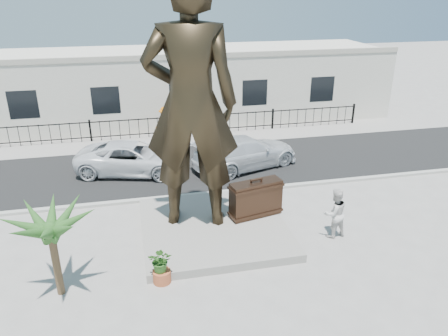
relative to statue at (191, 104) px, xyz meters
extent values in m
plane|color=#9E9991|center=(1.15, -2.03, -4.74)|extent=(100.00, 100.00, 0.00)
cube|color=black|center=(1.15, 5.97, -4.74)|extent=(40.00, 7.00, 0.01)
cube|color=#A5A399|center=(1.15, 2.47, -4.68)|extent=(40.00, 0.25, 0.12)
cube|color=#9E9991|center=(1.15, 9.97, -4.73)|extent=(40.00, 2.50, 0.02)
cube|color=gray|center=(0.65, -0.53, -4.59)|extent=(5.20, 5.20, 0.30)
cube|color=black|center=(1.15, 10.77, -4.14)|extent=(22.00, 0.10, 1.20)
cube|color=silver|center=(1.15, 14.97, -2.54)|extent=(28.00, 7.00, 4.40)
imported|color=black|center=(0.00, 0.00, 0.00)|extent=(3.60, 2.74, 8.88)
cube|color=#332015|center=(2.34, -0.19, -3.74)|extent=(2.06, 1.05, 1.39)
imported|color=silver|center=(4.81, -1.77, -3.81)|extent=(1.00, 0.84, 1.86)
imported|color=silver|center=(-2.06, 5.67, -3.99)|extent=(5.80, 3.76, 1.49)
imported|color=silver|center=(3.39, 5.15, -3.95)|extent=(5.83, 3.81, 1.57)
imported|color=orange|center=(-0.08, 10.10, -3.73)|extent=(1.37, 0.92, 1.98)
cylinder|color=#AE522E|center=(-1.48, -3.10, -4.54)|extent=(0.56, 0.56, 0.40)
imported|color=#2C5D1E|center=(-1.48, -3.10, -3.94)|extent=(0.85, 0.78, 0.79)
camera|label=1|loc=(-2.00, -14.26, 3.76)|focal=35.00mm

